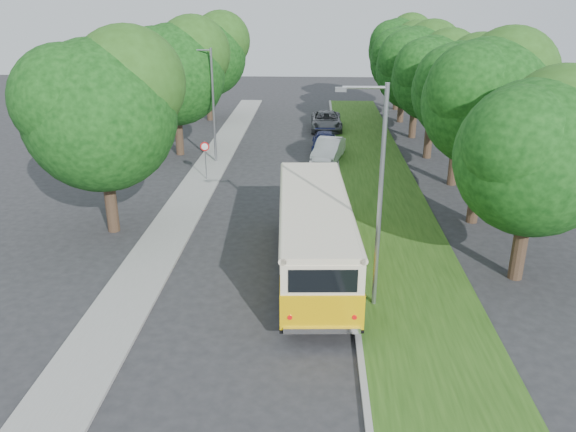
{
  "coord_description": "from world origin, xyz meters",
  "views": [
    {
      "loc": [
        2.07,
        -20.42,
        10.5
      ],
      "look_at": [
        0.94,
        2.52,
        1.5
      ],
      "focal_mm": 35.0,
      "sensor_mm": 36.0,
      "label": 1
    }
  ],
  "objects_px": {
    "lamppost_near": "(378,193)",
    "car_grey": "(326,121)",
    "car_silver": "(302,194)",
    "car_blue": "(325,142)",
    "vintage_bus": "(314,236)",
    "car_white": "(328,150)",
    "lamppost_far": "(212,102)"
  },
  "relations": [
    {
      "from": "car_silver",
      "to": "car_white",
      "type": "distance_m",
      "value": 9.09
    },
    {
      "from": "lamppost_far",
      "to": "car_white",
      "type": "height_order",
      "value": "lamppost_far"
    },
    {
      "from": "vintage_bus",
      "to": "car_silver",
      "type": "bearing_deg",
      "value": 91.7
    },
    {
      "from": "lamppost_near",
      "to": "lamppost_far",
      "type": "distance_m",
      "value": 20.53
    },
    {
      "from": "car_white",
      "to": "car_grey",
      "type": "bearing_deg",
      "value": 102.09
    },
    {
      "from": "lamppost_near",
      "to": "car_grey",
      "type": "distance_m",
      "value": 29.16
    },
    {
      "from": "lamppost_far",
      "to": "car_blue",
      "type": "relative_size",
      "value": 1.71
    },
    {
      "from": "vintage_bus",
      "to": "car_blue",
      "type": "distance_m",
      "value": 19.45
    },
    {
      "from": "car_silver",
      "to": "car_grey",
      "type": "distance_m",
      "value": 18.56
    },
    {
      "from": "vintage_bus",
      "to": "car_blue",
      "type": "bearing_deg",
      "value": 84.96
    },
    {
      "from": "lamppost_far",
      "to": "vintage_bus",
      "type": "relative_size",
      "value": 0.7
    },
    {
      "from": "car_blue",
      "to": "car_grey",
      "type": "bearing_deg",
      "value": 89.82
    },
    {
      "from": "car_silver",
      "to": "car_blue",
      "type": "xyz_separation_m",
      "value": [
        1.31,
        11.62,
        -0.02
      ]
    },
    {
      "from": "lamppost_far",
      "to": "car_silver",
      "type": "height_order",
      "value": "lamppost_far"
    },
    {
      "from": "lamppost_near",
      "to": "car_blue",
      "type": "xyz_separation_m",
      "value": [
        -1.44,
        22.04,
        -3.73
      ]
    },
    {
      "from": "car_silver",
      "to": "vintage_bus",
      "type": "bearing_deg",
      "value": -82.13
    },
    {
      "from": "lamppost_near",
      "to": "vintage_bus",
      "type": "distance_m",
      "value": 4.36
    },
    {
      "from": "lamppost_near",
      "to": "car_white",
      "type": "distance_m",
      "value": 19.74
    },
    {
      "from": "vintage_bus",
      "to": "car_grey",
      "type": "bearing_deg",
      "value": 84.97
    },
    {
      "from": "car_grey",
      "to": "lamppost_near",
      "type": "bearing_deg",
      "value": -88.24
    },
    {
      "from": "vintage_bus",
      "to": "car_grey",
      "type": "distance_m",
      "value": 26.31
    },
    {
      "from": "vintage_bus",
      "to": "car_silver",
      "type": "xyz_separation_m",
      "value": [
        -0.65,
        7.79,
        -0.95
      ]
    },
    {
      "from": "lamppost_near",
      "to": "car_white",
      "type": "xyz_separation_m",
      "value": [
        -1.21,
        19.37,
        -3.61
      ]
    },
    {
      "from": "lamppost_far",
      "to": "car_silver",
      "type": "bearing_deg",
      "value": -52.72
    },
    {
      "from": "car_white",
      "to": "car_grey",
      "type": "height_order",
      "value": "car_white"
    },
    {
      "from": "car_silver",
      "to": "car_grey",
      "type": "relative_size",
      "value": 0.7
    },
    {
      "from": "lamppost_near",
      "to": "car_silver",
      "type": "height_order",
      "value": "lamppost_near"
    },
    {
      "from": "car_silver",
      "to": "car_blue",
      "type": "height_order",
      "value": "car_silver"
    },
    {
      "from": "vintage_bus",
      "to": "car_grey",
      "type": "height_order",
      "value": "vintage_bus"
    },
    {
      "from": "car_blue",
      "to": "car_silver",
      "type": "bearing_deg",
      "value": -94.7
    },
    {
      "from": "car_silver",
      "to": "car_white",
      "type": "xyz_separation_m",
      "value": [
        1.55,
        8.96,
        0.11
      ]
    },
    {
      "from": "vintage_bus",
      "to": "car_grey",
      "type": "xyz_separation_m",
      "value": [
        0.89,
        26.28,
        -0.84
      ]
    }
  ]
}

